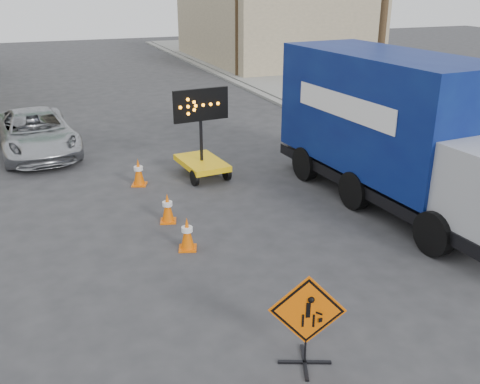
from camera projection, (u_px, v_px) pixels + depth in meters
ground at (317, 339)px, 8.80m from camera, size 100.00×100.00×0.00m
curb_right at (293, 109)px, 24.20m from camera, size 0.40×60.00×0.12m
sidewalk_right at (337, 105)px, 24.98m from camera, size 4.00×60.00×0.15m
building_right_far at (272, 28)px, 38.31m from camera, size 10.00×14.00×4.60m
utility_pole_near at (385, 5)px, 18.44m from camera, size 1.80×0.26×9.00m
construction_sign at (307, 319)px, 7.94m from camera, size 1.09×0.78×1.54m
arrow_board at (202, 157)px, 15.89m from camera, size 1.67×1.95×2.65m
pickup_truck at (36, 133)px, 18.00m from camera, size 2.84×5.34×1.43m
box_truck at (396, 139)px, 13.65m from camera, size 2.98×8.16×3.81m
cone_a at (187, 233)px, 11.61m from camera, size 0.48×0.48×0.75m
cone_b at (168, 208)px, 12.94m from camera, size 0.47×0.47×0.74m
cone_c at (139, 172)px, 15.26m from camera, size 0.53×0.53×0.80m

